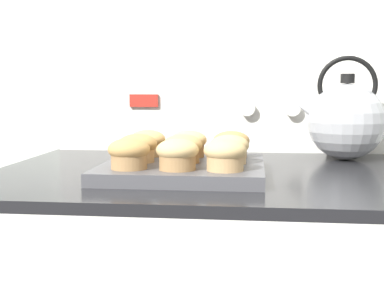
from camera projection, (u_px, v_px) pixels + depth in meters
The scene contains 13 objects.
wall_back at pixel (220, 22), 1.32m from camera, with size 8.00×0.05×2.40m.
control_panel at pixel (218, 107), 1.29m from camera, with size 0.78×0.07×0.21m.
muffin_pan at pixel (184, 169), 0.94m from camera, with size 0.28×0.28×0.02m.
muffin_r0_c0 at pixel (129, 153), 0.87m from camera, with size 0.07×0.07×0.05m.
muffin_r0_c1 at pixel (177, 154), 0.86m from camera, with size 0.07×0.07×0.05m.
muffin_r0_c2 at pixel (225, 155), 0.85m from camera, with size 0.07×0.07×0.05m.
muffin_r1_c0 at pixel (138, 148), 0.95m from camera, with size 0.07×0.07×0.05m.
muffin_r1_c1 at pixel (183, 148), 0.94m from camera, with size 0.07×0.07×0.05m.
muffin_r1_c2 at pixel (229, 149), 0.93m from camera, with size 0.07×0.07×0.05m.
muffin_r2_c0 at pixel (148, 143), 1.03m from camera, with size 0.07×0.07×0.05m.
muffin_r2_c1 at pixel (189, 143), 1.02m from camera, with size 0.07×0.07×0.05m.
muffin_r2_c2 at pixel (231, 144), 1.00m from camera, with size 0.07×0.07×0.05m.
tea_kettle at pixel (346, 120), 1.13m from camera, with size 0.19×0.16×0.22m.
Camera 1 is at (0.09, -0.66, 1.04)m, focal length 50.00 mm.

